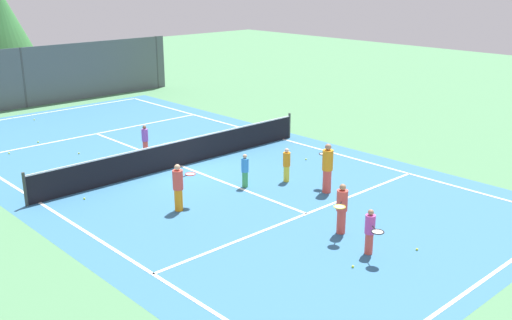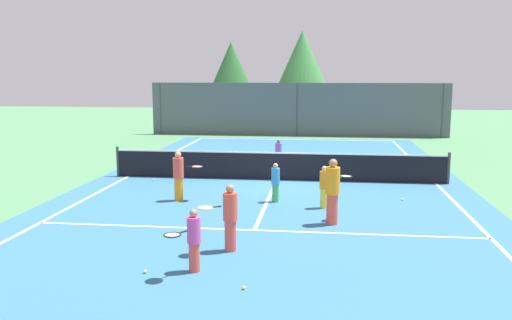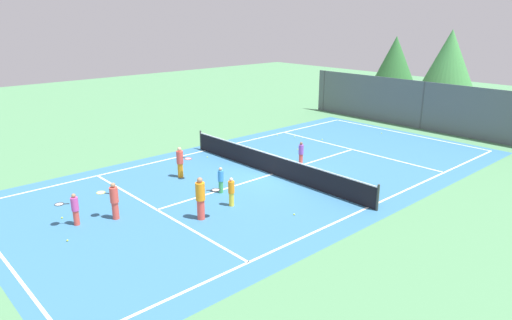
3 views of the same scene
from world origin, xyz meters
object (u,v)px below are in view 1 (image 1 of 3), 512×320
tennis_ball_5 (79,153)px  tennis_ball_7 (353,267)px  tennis_ball_0 (306,159)px  tennis_ball_4 (34,120)px  tennis_ball_6 (417,249)px  player_6 (342,208)px  tennis_ball_3 (9,153)px  player_3 (370,231)px  player_4 (287,165)px  player_1 (245,170)px  player_0 (145,140)px  tennis_ball_2 (84,199)px  player_5 (178,187)px  tennis_ball_1 (38,142)px  player_2 (327,167)px

tennis_ball_5 → tennis_ball_7: size_ratio=1.00×
tennis_ball_0 → tennis_ball_4: 14.45m
tennis_ball_6 → tennis_ball_7: size_ratio=1.00×
player_6 → tennis_ball_3: size_ratio=22.01×
player_3 → player_4: size_ratio=1.02×
player_1 → tennis_ball_7: 6.45m
tennis_ball_0 → tennis_ball_7: bearing=-130.2°
player_3 → player_6: size_ratio=0.85×
player_4 → tennis_ball_3: (-5.79, 9.89, -0.58)m
tennis_ball_0 → tennis_ball_6: 8.20m
player_0 → tennis_ball_3: bearing=136.4°
tennis_ball_2 → tennis_ball_4: same height
tennis_ball_0 → tennis_ball_4: bearing=110.1°
tennis_ball_2 → player_5: bearing=-58.8°
player_0 → tennis_ball_0: 6.43m
tennis_ball_2 → tennis_ball_4: bearing=73.8°
player_0 → player_4: 6.35m
tennis_ball_5 → tennis_ball_7: 13.53m
tennis_ball_0 → tennis_ball_7: 8.84m
player_5 → tennis_ball_1: bearing=89.6°
player_3 → tennis_ball_6: player_3 is taller
player_0 → tennis_ball_2: (-4.20, -2.88, -0.58)m
player_1 → tennis_ball_4: player_1 is taller
player_0 → player_5: player_5 is taller
player_6 → tennis_ball_6: bearing=-73.5°
tennis_ball_3 → tennis_ball_4: (3.16, 4.88, 0.00)m
tennis_ball_2 → tennis_ball_4: size_ratio=1.00×
tennis_ball_5 → player_4: bearing=-64.9°
player_1 → tennis_ball_0: size_ratio=17.61×
player_2 → player_4: 1.68m
player_4 → tennis_ball_2: size_ratio=18.28×
player_3 → tennis_ball_3: bearing=102.3°
player_5 → tennis_ball_5: bearing=85.8°
tennis_ball_4 → player_2: bearing=-80.2°
player_4 → tennis_ball_2: 6.83m
player_0 → tennis_ball_7: size_ratio=18.18×
player_1 → tennis_ball_2: size_ratio=17.61×
player_6 → tennis_ball_3: (-3.79, 13.94, -0.72)m
player_6 → tennis_ball_4: player_6 is taller
tennis_ball_6 → tennis_ball_5: bearing=99.5°
player_4 → player_6: size_ratio=0.83×
player_2 → tennis_ball_3: player_2 is taller
tennis_ball_7 → player_5: bearing=98.8°
player_3 → tennis_ball_6: 1.45m
player_1 → player_6: player_6 is taller
tennis_ball_1 → tennis_ball_3: same height
tennis_ball_2 → tennis_ball_4: 12.04m
player_5 → tennis_ball_6: size_ratio=22.48×
player_4 → tennis_ball_6: size_ratio=18.28×
tennis_ball_0 → tennis_ball_7: (-5.71, -6.75, 0.00)m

